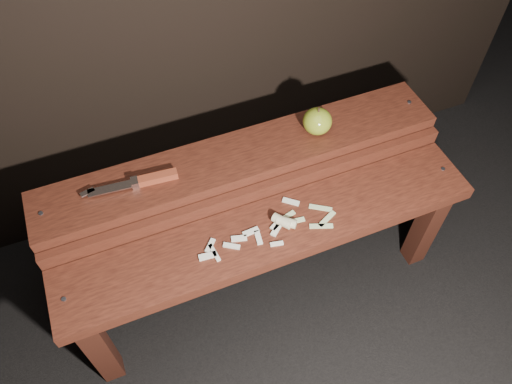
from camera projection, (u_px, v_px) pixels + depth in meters
name	position (u px, v px, depth m)	size (l,w,h in m)	color
ground	(262.00, 283.00, 1.73)	(60.00, 60.00, 0.00)	black
bench_front_tier	(272.00, 244.00, 1.41)	(1.20, 0.20, 0.42)	#34150D
bench_rear_tier	(243.00, 173.00, 1.49)	(1.20, 0.21, 0.50)	#34150D
apple	(317.00, 121.00, 1.45)	(0.09, 0.09, 0.09)	olive
knife	(146.00, 180.00, 1.35)	(0.26, 0.05, 0.02)	maroon
apple_scraps	(276.00, 226.00, 1.36)	(0.40, 0.15, 0.03)	beige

